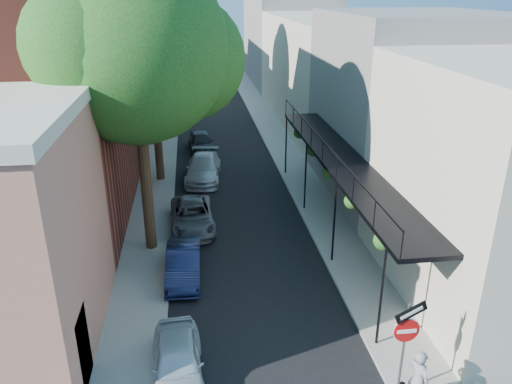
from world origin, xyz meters
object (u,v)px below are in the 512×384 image
object	(u,v)px
parked_car_d	(203,168)
pedestrian	(418,380)
oak_mid	(159,50)
parked_car_e	(201,142)
oak_near	(147,52)
sign_post	(406,334)
oak_far	(165,16)
parked_car_c	(192,216)
parked_car_a	(177,362)
parked_car_b	(184,264)

from	to	relation	value
parked_car_d	pedestrian	distance (m)	18.05
oak_mid	parked_car_e	xyz separation A→B (m)	(2.02, 4.89, -6.41)
oak_near	oak_mid	distance (m)	8.01
sign_post	parked_car_e	distance (m)	22.66
oak_far	parked_car_c	xyz separation A→B (m)	(1.26, -15.50, -7.68)
oak_far	pedestrian	world-z (taller)	oak_far
oak_mid	parked_car_c	bearing A→B (deg)	-78.38
pedestrian	parked_car_d	bearing A→B (deg)	-5.89
oak_near	parked_car_a	xyz separation A→B (m)	(0.77, -7.87, -7.29)
parked_car_a	parked_car_c	world-z (taller)	parked_car_a
oak_near	sign_post	bearing A→B (deg)	-54.91
parked_car_b	parked_car_d	size ratio (longest dim) A/B	0.78
parked_car_c	parked_car_e	size ratio (longest dim) A/B	1.09
oak_far	pedestrian	distance (m)	28.55
sign_post	oak_mid	distance (m)	19.14
oak_mid	parked_car_e	world-z (taller)	oak_mid
parked_car_a	pedestrian	world-z (taller)	pedestrian
oak_mid	parked_car_a	distance (m)	17.13
oak_far	parked_car_c	world-z (taller)	oak_far
sign_post	oak_near	distance (m)	12.77
oak_far	parked_car_a	size ratio (longest dim) A/B	3.44
parked_car_d	oak_near	bearing A→B (deg)	-98.71
sign_post	oak_far	size ratio (longest dim) A/B	0.25
parked_car_a	oak_far	bearing A→B (deg)	89.10
parked_car_a	parked_car_e	xyz separation A→B (m)	(1.20, 20.74, 0.06)
oak_far	parked_car_b	size ratio (longest dim) A/B	3.38
oak_far	pedestrian	size ratio (longest dim) A/B	6.88
oak_near	parked_car_d	world-z (taller)	oak_near
parked_car_b	parked_car_e	distance (m)	15.52
oak_mid	pedestrian	distance (m)	19.94
oak_far	parked_car_d	bearing A→B (deg)	-78.22
oak_far	parked_car_d	xyz separation A→B (m)	(1.95, -9.37, -7.60)
oak_far	parked_car_d	world-z (taller)	oak_far
parked_car_e	oak_far	bearing A→B (deg)	111.06
oak_far	pedestrian	xyz separation A→B (m)	(6.75, -26.77, -7.27)
parked_car_c	oak_near	bearing A→B (deg)	-131.88
oak_mid	parked_car_d	distance (m)	6.72
oak_far	parked_car_a	xyz separation A→B (m)	(0.75, -24.88, -7.67)
parked_car_a	pedestrian	bearing A→B (deg)	-20.09
parked_car_c	parked_car_d	xyz separation A→B (m)	(0.69, 6.13, 0.08)
oak_near	oak_far	distance (m)	17.01
sign_post	parked_car_d	world-z (taller)	sign_post
sign_post	parked_car_c	world-z (taller)	sign_post
oak_near	parked_car_c	bearing A→B (deg)	49.72
oak_far	parked_car_b	xyz separation A→B (m)	(0.89, -19.63, -7.68)
oak_mid	oak_far	xyz separation A→B (m)	(0.06, 9.04, 1.20)
sign_post	parked_car_c	distance (m)	12.09
oak_near	oak_mid	world-z (taller)	oak_near
sign_post	parked_car_a	xyz separation A→B (m)	(-5.76, 1.41, -1.45)
parked_car_b	parked_car_c	distance (m)	4.14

